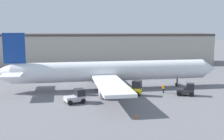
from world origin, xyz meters
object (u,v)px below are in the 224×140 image
Objects in this scene: airplane at (107,72)px; pushback_tug at (133,89)px; safety_cone_near at (136,116)px; belt_loader_truck at (187,90)px; ground_crew_worker at (163,88)px; baggage_tug at (76,97)px.

pushback_tug is (4.20, -5.44, -2.13)m from airplane.
safety_cone_near is at bearing -73.30° from pushback_tug.
airplane is 7.20m from pushback_tug.
airplane is at bearing 171.69° from belt_loader_truck.
ground_crew_worker is 5.75m from pushback_tug.
ground_crew_worker reaches higher than safety_cone_near.
belt_loader_truck reaches higher than ground_crew_worker.
airplane reaches higher than safety_cone_near.
belt_loader_truck is 0.87× the size of pushback_tug.
belt_loader_truck is (18.53, 3.26, 0.02)m from baggage_tug.
airplane reaches higher than baggage_tug.
pushback_tug reaches higher than baggage_tug.
airplane reaches higher than belt_loader_truck.
airplane is at bearing 98.74° from safety_cone_near.
pushback_tug is 6.65× the size of safety_cone_near.
belt_loader_truck is at bearing -12.98° from baggage_tug.
airplane is at bearing -121.46° from ground_crew_worker.
safety_cone_near is (-1.49, -12.22, -0.89)m from pushback_tug.
baggage_tug is at bearing -152.57° from belt_loader_truck.
baggage_tug is 6.30× the size of safety_cone_near.
airplane is 79.16× the size of safety_cone_near.
belt_loader_truck is at bearing 47.05° from safety_cone_near.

